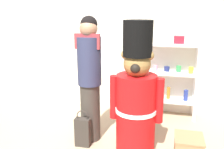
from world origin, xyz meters
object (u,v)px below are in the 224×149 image
(merchandise_shelf, at_px, (161,70))
(shopping_bag, at_px, (83,132))
(person_shopper, at_px, (90,76))
(teddy_bear_guard, at_px, (136,98))
(display_crate, at_px, (188,147))

(merchandise_shelf, bearing_deg, shopping_bag, -126.22)
(merchandise_shelf, height_order, person_shopper, person_shopper)
(teddy_bear_guard, height_order, shopping_bag, teddy_bear_guard)
(teddy_bear_guard, distance_m, display_crate, 0.90)
(person_shopper, bearing_deg, shopping_bag, -101.31)
(person_shopper, height_order, display_crate, person_shopper)
(teddy_bear_guard, bearing_deg, display_crate, -1.17)
(merchandise_shelf, distance_m, shopping_bag, 1.73)
(merchandise_shelf, xyz_separation_m, person_shopper, (-0.91, -1.09, 0.12))
(person_shopper, relative_size, display_crate, 4.68)
(teddy_bear_guard, relative_size, display_crate, 4.57)
(teddy_bear_guard, bearing_deg, person_shopper, 165.87)
(merchandise_shelf, relative_size, display_crate, 4.34)
(person_shopper, distance_m, shopping_bag, 0.76)
(shopping_bag, distance_m, display_crate, 1.39)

